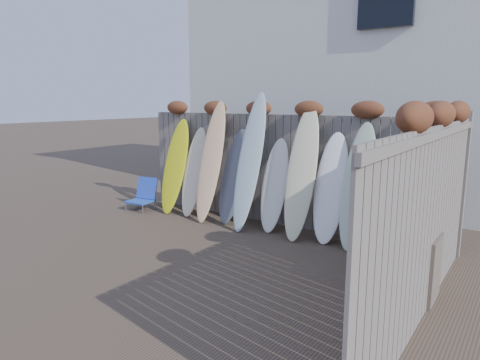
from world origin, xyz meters
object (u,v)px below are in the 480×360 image
Objects in this scene: lattice_panel at (427,202)px; surfboard_0 at (175,166)px; beach_chair at (143,195)px; wooden_crate at (407,265)px.

lattice_panel reaches higher than surfboard_0.
surfboard_0 is (0.70, 0.23, 0.64)m from beach_chair.
lattice_panel is at bearing 86.03° from wooden_crate.
lattice_panel is 1.03× the size of surfboard_0.
surfboard_0 is at bearing 18.51° from beach_chair.
lattice_panel reaches higher than wooden_crate.
lattice_panel is at bearing -9.53° from surfboard_0.
lattice_panel is (5.62, -0.45, 0.70)m from beach_chair.
beach_chair is 0.87× the size of wooden_crate.
surfboard_0 is at bearing 154.46° from lattice_panel.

